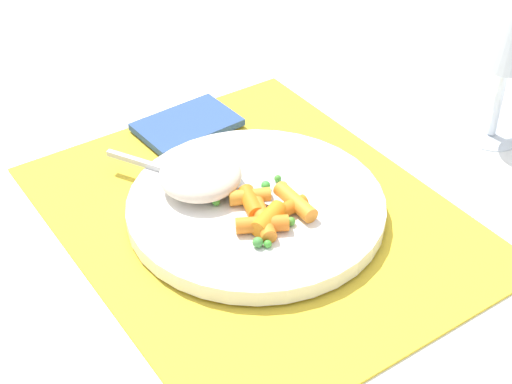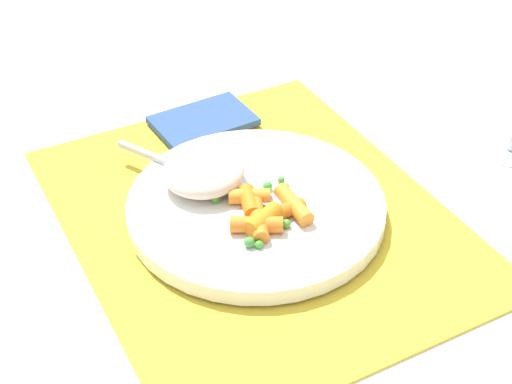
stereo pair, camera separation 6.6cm
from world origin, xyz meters
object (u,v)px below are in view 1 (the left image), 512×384
object	(u,v)px
rice_mound	(200,175)
carrot_portion	(268,211)
plate	(256,207)
fork	(212,184)
napkin	(187,124)

from	to	relation	value
rice_mound	carrot_portion	bearing A→B (deg)	21.20
plate	fork	bearing A→B (deg)	-150.80
plate	rice_mound	xyz separation A→B (m)	(-0.05, -0.03, 0.02)
fork	plate	bearing A→B (deg)	29.20
rice_mound	napkin	size ratio (longest dim) A/B	0.74
fork	rice_mound	bearing A→B (deg)	-112.70
fork	napkin	bearing A→B (deg)	160.33
plate	rice_mound	world-z (taller)	rice_mound
carrot_portion	rice_mound	bearing A→B (deg)	-158.80
fork	carrot_portion	bearing A→B (deg)	14.93
napkin	rice_mound	bearing A→B (deg)	-24.25
rice_mound	fork	xyz separation A→B (m)	(0.00, 0.01, -0.01)
rice_mound	napkin	bearing A→B (deg)	155.75
plate	rice_mound	bearing A→B (deg)	-144.04
carrot_portion	fork	bearing A→B (deg)	-165.07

